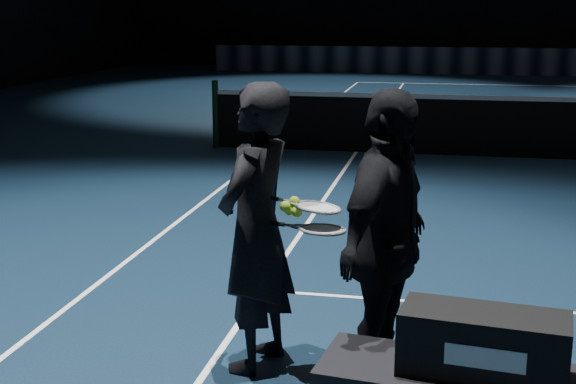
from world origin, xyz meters
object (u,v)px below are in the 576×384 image
player_a (256,229)px  player_b (386,246)px  racket_lower (323,230)px  racket_bag (484,343)px  tennis_balls (293,208)px  racket_upper (318,207)px

player_a → player_b: size_ratio=1.00×
racket_lower → player_a: bearing=-180.0°
racket_bag → player_b: player_b is taller
tennis_balls → player_a: bearing=167.0°
player_a → tennis_balls: bearing=91.5°
racket_lower → tennis_balls: size_ratio=5.67×
player_a → racket_lower: 0.45m
racket_upper → tennis_balls: 0.15m
racket_upper → player_b: bearing=-9.1°
racket_upper → tennis_balls: (-0.15, 0.00, -0.01)m
racket_lower → racket_upper: bearing=141.3°
tennis_balls → racket_upper: bearing=-0.5°
player_b → racket_upper: 0.48m
racket_bag → racket_upper: (-0.97, 0.83, 0.44)m
tennis_balls → racket_bag: bearing=-36.5°
racket_bag → tennis_balls: 1.45m
racket_bag → racket_upper: 1.35m
player_a → racket_upper: bearing=96.1°
racket_lower → racket_upper: (-0.04, 0.05, 0.12)m
racket_bag → tennis_balls: tennis_balls is taller
player_a → tennis_balls: player_a is taller
racket_lower → racket_upper: racket_upper is taller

